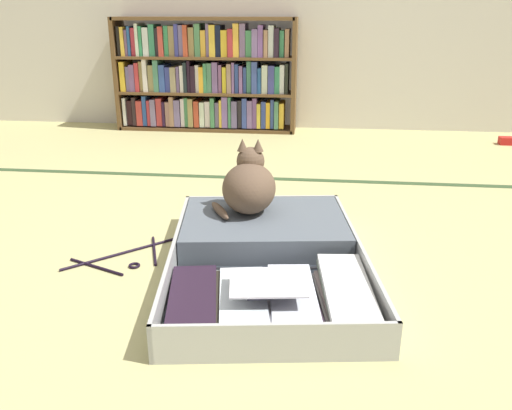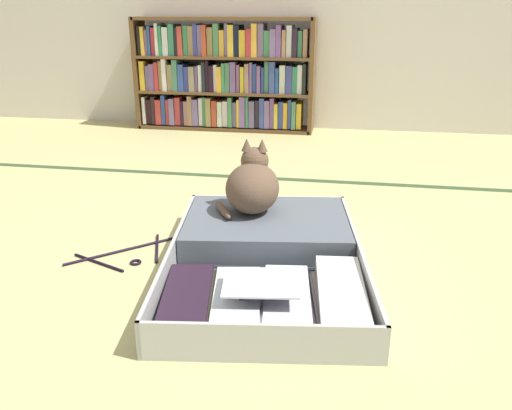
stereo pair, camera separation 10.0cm
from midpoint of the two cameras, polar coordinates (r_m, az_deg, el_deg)
The scene contains 7 objects.
ground_plane at distance 1.86m, azimuth -3.46°, elevation -6.81°, with size 10.00×10.00×0.00m, color tan.
tatami_border at distance 2.83m, azimuth 0.15°, elevation 2.89°, with size 4.80×0.05×0.00m.
bookshelf at distance 4.01m, azimuth -6.28°, elevation 13.68°, with size 1.33×0.24×0.81m.
open_suitcase at distance 1.87m, azimuth -0.34°, elevation -5.05°, with size 0.77×1.06×0.11m.
black_cat at distance 2.02m, azimuth -2.18°, elevation 2.08°, with size 0.27×0.26×0.28m.
clothes_hanger at distance 1.99m, azimuth -15.41°, elevation -5.51°, with size 0.33×0.32×0.01m.
small_red_pouch at distance 3.93m, azimuth 24.89°, elevation 6.32°, with size 0.10×0.07×0.05m.
Camera 1 is at (0.25, -1.64, 0.85)m, focal length 36.96 mm.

